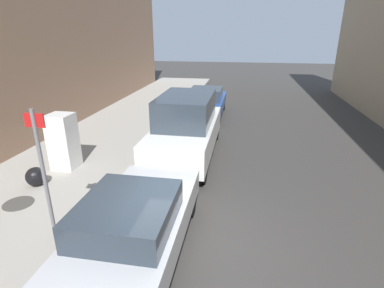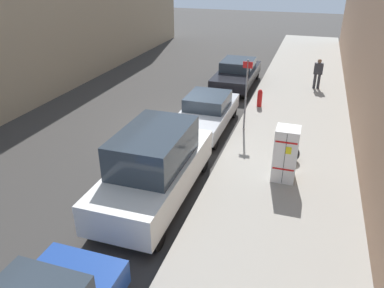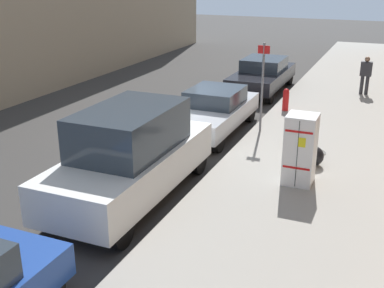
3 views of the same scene
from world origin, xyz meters
TOP-DOWN VIEW (x-y plane):
  - ground_plane at (0.00, 0.00)m, footprint 80.00×80.00m
  - discarded_refrigerator at (-4.38, 2.79)m, footprint 0.69×0.70m
  - manhole_cover at (-4.38, 0.65)m, footprint 0.70×0.70m
  - street_sign_post at (-2.53, -0.60)m, footprint 0.36×0.07m
  - trash_bag at (-4.54, 1.58)m, footprint 0.51×0.51m
  - parked_sedan_silver at (-1.01, -0.47)m, footprint 1.78×4.38m
  - parked_van_white at (-1.01, 4.74)m, footprint 1.92×5.00m
  - parked_hatchback_blue at (-1.01, 10.13)m, footprint 1.75×4.16m

SIDE VIEW (x-z plane):
  - ground_plane at x=0.00m, z-range 0.00..0.00m
  - manhole_cover at x=-4.38m, z-range 0.18..0.19m
  - trash_bag at x=-4.54m, z-range 0.18..0.69m
  - parked_sedan_silver at x=-1.01m, z-range 0.03..1.42m
  - parked_hatchback_blue at x=-1.01m, z-range 0.02..1.48m
  - discarded_refrigerator at x=-4.38m, z-range 0.18..1.85m
  - parked_van_white at x=-1.01m, z-range -0.01..2.13m
  - street_sign_post at x=-2.53m, z-range 0.33..3.07m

